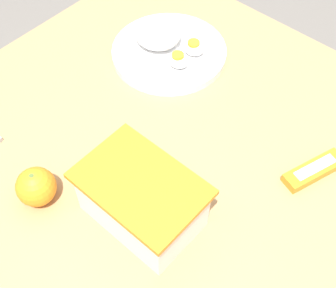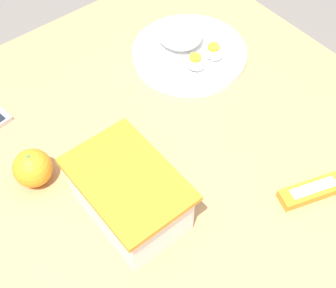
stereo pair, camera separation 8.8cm
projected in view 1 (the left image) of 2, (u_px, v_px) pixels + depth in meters
The scene contains 6 objects.
ground_plane at pixel (170, 279), 1.50m from camera, with size 10.00×10.00×0.00m, color #66605B.
table at pixel (172, 177), 1.02m from camera, with size 0.95×0.90×0.73m.
food_container at pixel (142, 202), 0.78m from camera, with size 0.20×0.14×0.11m.
orange_fruit at pixel (36, 187), 0.81m from camera, with size 0.07×0.07×0.07m.
rice_plate at pixel (167, 47), 1.05m from camera, with size 0.26×0.26×0.07m.
candy_bar at pixel (314, 170), 0.87m from camera, with size 0.07×0.13×0.02m.
Camera 1 is at (-0.36, 0.42, 1.46)m, focal length 50.00 mm.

